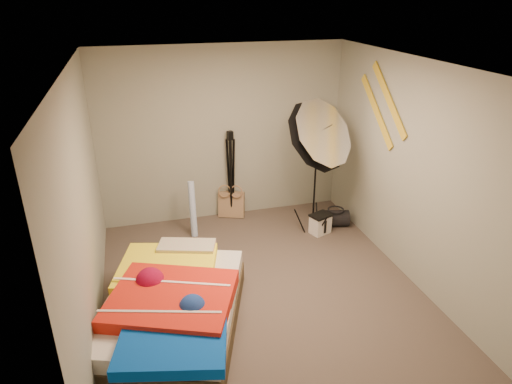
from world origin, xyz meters
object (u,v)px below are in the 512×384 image
object	(u,v)px
tote_bag	(231,204)
bed	(172,307)
wrapping_roll	(193,209)
camera_case	(320,224)
duffel_bag	(335,218)
camera_tripod	(231,169)
photo_umbrella	(317,137)

from	to	relation	value
tote_bag	bed	world-z (taller)	bed
wrapping_roll	camera_case	bearing A→B (deg)	-14.30
tote_bag	duffel_bag	xyz separation A→B (m)	(1.38, -0.70, -0.07)
wrapping_roll	duffel_bag	world-z (taller)	wrapping_roll
camera_case	camera_tripod	world-z (taller)	camera_tripod
bed	camera_tripod	world-z (taller)	camera_tripod
camera_case	bed	size ratio (longest dim) A/B	0.12
duffel_bag	bed	bearing A→B (deg)	-132.22
photo_umbrella	camera_case	bearing A→B (deg)	29.70
wrapping_roll	photo_umbrella	bearing A→B (deg)	-19.19
tote_bag	wrapping_roll	bearing A→B (deg)	-125.60
camera_case	bed	distance (m)	2.63
wrapping_roll	duffel_bag	bearing A→B (deg)	-8.35
camera_case	bed	world-z (taller)	bed
tote_bag	camera_tripod	xyz separation A→B (m)	(-0.00, -0.03, 0.57)
bed	camera_tripod	bearing A→B (deg)	63.82
tote_bag	camera_case	bearing A→B (deg)	-16.49
camera_case	duffel_bag	size ratio (longest dim) A/B	0.68
duffel_bag	photo_umbrella	xyz separation A→B (m)	(-0.47, -0.24, 1.33)
duffel_bag	bed	size ratio (longest dim) A/B	0.18
tote_bag	camera_tripod	world-z (taller)	camera_tripod
camera_case	tote_bag	bearing A→B (deg)	121.04
photo_umbrella	wrapping_roll	bearing A→B (deg)	160.81
tote_bag	duffel_bag	world-z (taller)	tote_bag
duffel_bag	camera_tripod	size ratio (longest dim) A/B	0.29
bed	photo_umbrella	distance (m)	2.70
camera_case	photo_umbrella	bearing A→B (deg)	-171.29
wrapping_roll	camera_tripod	size ratio (longest dim) A/B	0.58
camera_case	bed	bearing A→B (deg)	-167.64
wrapping_roll	camera_tripod	distance (m)	0.83
photo_umbrella	camera_tripod	distance (m)	1.46
tote_bag	photo_umbrella	bearing A→B (deg)	-24.61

